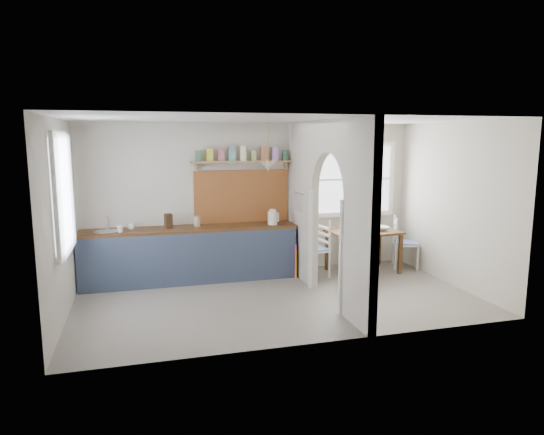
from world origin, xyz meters
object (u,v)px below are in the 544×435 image
object	(u,v)px
chair_right	(406,242)
vase	(363,223)
dining_table	(363,251)
chair_left	(313,248)
kettle	(273,217)

from	to	relation	value
chair_right	vase	bearing A→B (deg)	106.30
vase	dining_table	bearing A→B (deg)	-110.94
vase	chair_left	bearing A→B (deg)	-168.01
vase	kettle	bearing A→B (deg)	-179.71
dining_table	chair_right	bearing A→B (deg)	-0.36
dining_table	kettle	distance (m)	1.75
dining_table	chair_left	size ratio (longest dim) A/B	1.22
chair_left	vase	world-z (taller)	chair_left
dining_table	chair_right	xyz separation A→B (m)	(0.88, 0.07, 0.10)
chair_right	kettle	distance (m)	2.55
chair_left	kettle	world-z (taller)	kettle
chair_right	vase	xyz separation A→B (m)	(-0.81, 0.11, 0.37)
chair_right	kettle	xyz separation A→B (m)	(-2.49, 0.11, 0.56)
kettle	vase	distance (m)	1.69
dining_table	chair_right	distance (m)	0.89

